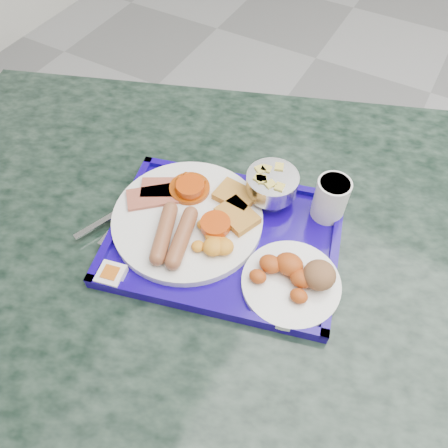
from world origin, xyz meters
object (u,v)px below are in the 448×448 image
at_px(table, 236,297).
at_px(main_plate, 192,218).
at_px(juice_cup, 331,198).
at_px(tray, 224,239).
at_px(bread_plate, 295,278).
at_px(fruit_bowl, 272,184).

relative_size(table, main_plate, 5.62).
bearing_deg(juice_cup, table, -131.17).
relative_size(table, juice_cup, 18.34).
relative_size(tray, bread_plate, 2.85).
distance_m(tray, bread_plate, 0.15).
bearing_deg(fruit_bowl, table, -93.90).
xyz_separation_m(main_plate, bread_plate, (0.21, -0.03, 0.00)).
distance_m(tray, juice_cup, 0.20).
height_order(table, juice_cup, juice_cup).
bearing_deg(juice_cup, main_plate, -145.96).
relative_size(main_plate, bread_plate, 1.68).
distance_m(main_plate, bread_plate, 0.22).
bearing_deg(fruit_bowl, tray, -105.31).
height_order(tray, bread_plate, bread_plate).
distance_m(table, juice_cup, 0.32).
relative_size(tray, main_plate, 1.70).
height_order(table, tray, tray).
xyz_separation_m(table, main_plate, (-0.09, -0.01, 0.24)).
xyz_separation_m(main_plate, juice_cup, (0.21, 0.14, 0.03)).
relative_size(table, tray, 3.31).
relative_size(main_plate, juice_cup, 3.27).
bearing_deg(main_plate, juice_cup, 34.04).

